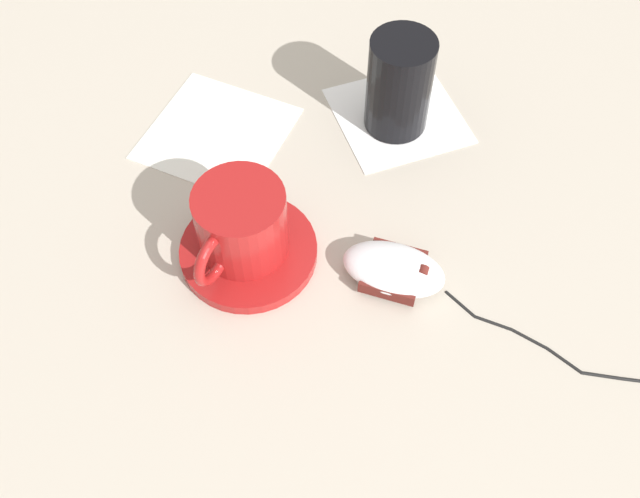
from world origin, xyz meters
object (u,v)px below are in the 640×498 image
(coffee_cup, at_px, (240,224))
(computer_mouse, at_px, (394,269))
(drinking_glass, at_px, (399,84))
(saucer, at_px, (249,251))

(coffee_cup, height_order, computer_mouse, coffee_cup)
(coffee_cup, bearing_deg, drinking_glass, 22.12)
(coffee_cup, relative_size, drinking_glass, 0.97)
(saucer, xyz_separation_m, drinking_glass, (0.22, 0.09, 0.05))
(drinking_glass, bearing_deg, computer_mouse, -119.68)
(saucer, distance_m, drinking_glass, 0.24)
(drinking_glass, bearing_deg, saucer, -156.82)
(coffee_cup, bearing_deg, saucer, -47.72)
(coffee_cup, relative_size, computer_mouse, 0.97)
(computer_mouse, bearing_deg, drinking_glass, 60.32)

